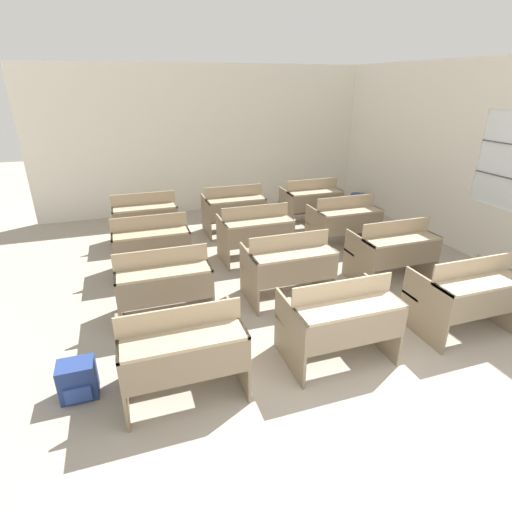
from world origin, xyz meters
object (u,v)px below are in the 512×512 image
(schoolbag, at_px, (78,380))
(bench_front_center, at_px, (340,319))
(bench_front_left, at_px, (182,350))
(bench_back_right, at_px, (311,201))
(bench_back_center, at_px, (234,209))
(wastepaper_bin, at_px, (357,200))
(bench_third_center, at_px, (255,232))
(bench_second_center, at_px, (288,266))
(bench_second_left, at_px, (164,283))
(bench_third_left, at_px, (151,244))
(bench_second_right, at_px, (393,250))
(bench_third_right, at_px, (344,221))
(bench_front_right, at_px, (467,294))
(bench_back_left, at_px, (145,218))

(schoolbag, bearing_deg, bench_front_center, -5.97)
(bench_front_left, relative_size, bench_back_right, 1.00)
(bench_back_center, xyz_separation_m, wastepaper_bin, (3.15, 0.80, -0.32))
(bench_front_left, relative_size, bench_third_center, 1.00)
(bench_second_center, bearing_deg, bench_back_center, 89.85)
(bench_second_left, distance_m, bench_third_left, 1.31)
(bench_second_right, distance_m, bench_third_left, 3.46)
(bench_second_left, height_order, bench_third_center, same)
(bench_front_left, xyz_separation_m, wastepaper_bin, (4.73, 4.76, -0.32))
(bench_second_left, relative_size, bench_back_center, 1.00)
(bench_front_left, distance_m, bench_back_right, 5.09)
(bench_third_left, relative_size, wastepaper_bin, 3.61)
(bench_second_left, distance_m, bench_second_right, 3.17)
(bench_third_left, height_order, wastepaper_bin, bench_third_left)
(bench_front_left, bearing_deg, bench_second_center, 40.26)
(bench_second_center, bearing_deg, bench_back_right, 58.79)
(bench_second_center, xyz_separation_m, bench_third_right, (1.59, 1.34, 0.00))
(bench_second_right, bearing_deg, bench_back_right, 89.71)
(bench_second_left, relative_size, schoolbag, 3.03)
(bench_front_center, bearing_deg, bench_third_center, 90.09)
(bench_second_center, xyz_separation_m, bench_second_right, (1.59, 0.01, 0.00))
(bench_second_right, relative_size, bench_third_center, 1.00)
(bench_front_center, height_order, bench_second_left, same)
(bench_second_left, relative_size, bench_second_center, 1.00)
(bench_second_center, xyz_separation_m, schoolbag, (-2.49, -1.07, -0.29))
(bench_front_left, distance_m, bench_third_right, 4.14)
(bench_third_right, xyz_separation_m, schoolbag, (-4.08, -2.41, -0.29))
(bench_third_center, distance_m, bench_back_right, 2.10)
(bench_front_center, height_order, bench_third_left, same)
(bench_back_center, height_order, bench_back_right, same)
(bench_second_center, xyz_separation_m, bench_third_left, (-1.61, 1.32, 0.00))
(bench_third_center, xyz_separation_m, bench_third_right, (1.60, 0.03, 0.00))
(bench_second_left, xyz_separation_m, wastepaper_bin, (4.73, 3.42, -0.32))
(bench_third_right, relative_size, bench_back_center, 1.00)
(bench_second_center, bearing_deg, bench_front_right, -39.94)
(bench_third_center, bearing_deg, bench_back_left, 140.12)
(bench_front_left, bearing_deg, bench_third_right, 40.17)
(bench_second_center, relative_size, bench_third_right, 1.00)
(bench_second_right, xyz_separation_m, bench_third_right, (-0.00, 1.33, 0.00))
(bench_third_center, relative_size, schoolbag, 3.03)
(bench_third_center, height_order, bench_back_right, same)
(bench_front_right, distance_m, bench_back_center, 4.26)
(bench_second_center, bearing_deg, bench_second_right, 0.24)
(bench_second_right, bearing_deg, bench_front_left, -157.06)
(bench_second_left, height_order, bench_second_center, same)
(bench_front_right, bearing_deg, bench_third_left, 140.30)
(bench_front_center, distance_m, bench_second_right, 2.09)
(bench_second_left, height_order, bench_back_center, same)
(bench_third_left, bearing_deg, bench_front_center, -58.97)
(bench_third_right, bearing_deg, bench_third_center, -179.03)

